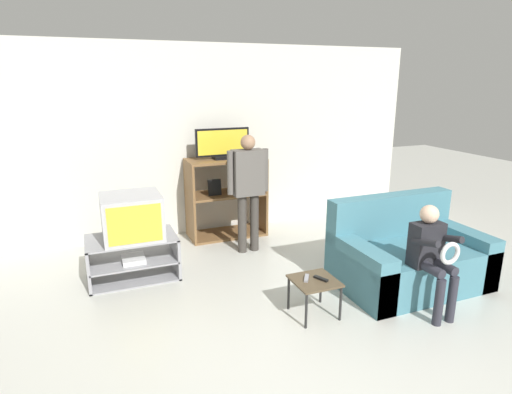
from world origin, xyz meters
TOP-DOWN VIEW (x-y plane):
  - ground_plane at (0.00, 0.00)m, footprint 18.00×18.00m
  - wall_back at (0.00, 3.62)m, footprint 6.40×0.06m
  - tv_stand at (-1.20, 2.40)m, footprint 0.95×0.59m
  - television_main at (-1.18, 2.39)m, footprint 0.62×0.58m
  - media_shelf at (0.17, 3.29)m, footprint 1.05×0.52m
  - television_flat at (0.14, 3.30)m, footprint 0.74×0.20m
  - snack_table at (0.26, 0.96)m, footprint 0.40×0.40m
  - remote_control_black at (0.32, 0.95)m, footprint 0.09×0.15m
  - remote_control_white at (0.20, 1.01)m, footprint 0.11×0.14m
  - couch at (1.50, 1.17)m, footprint 1.52×0.95m
  - person_standing_adult at (0.25, 2.63)m, footprint 0.53×0.20m
  - person_seated_child at (1.28, 0.62)m, footprint 0.33×0.43m

SIDE VIEW (x-z plane):
  - ground_plane at x=0.00m, z-range 0.00..0.00m
  - tv_stand at x=-1.20m, z-range 0.00..0.46m
  - couch at x=1.50m, z-range -0.16..0.75m
  - snack_table at x=0.26m, z-range 0.13..0.48m
  - remote_control_black at x=0.32m, z-range 0.35..0.37m
  - remote_control_white at x=0.20m, z-range 0.35..0.37m
  - media_shelf at x=0.17m, z-range 0.01..1.10m
  - person_seated_child at x=1.28m, z-range 0.10..1.12m
  - television_main at x=-1.18m, z-range 0.47..0.95m
  - person_standing_adult at x=0.25m, z-range 0.15..1.64m
  - television_flat at x=0.14m, z-range 1.08..1.49m
  - wall_back at x=0.00m, z-range 0.00..2.60m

